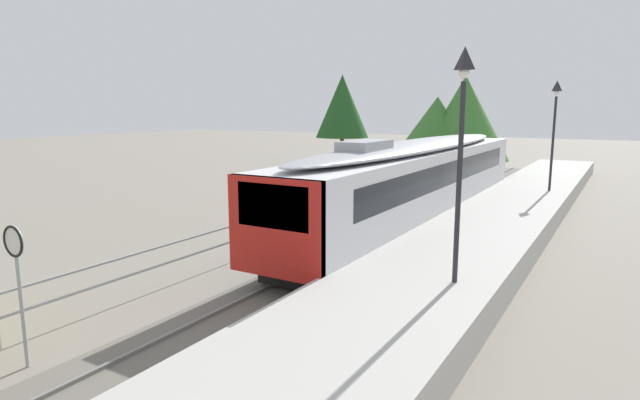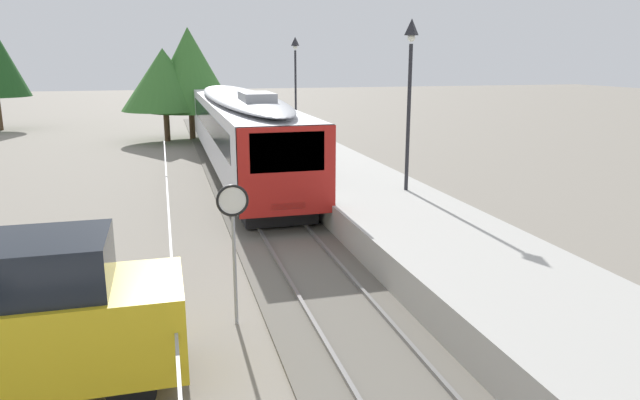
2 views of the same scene
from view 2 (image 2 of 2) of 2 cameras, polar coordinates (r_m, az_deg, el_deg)
name	(u,v)px [view 2 (image 2 of 2)]	position (r m, az deg, el deg)	size (l,w,h in m)	color
ground_plane	(177,205)	(21.29, -13.85, -0.44)	(160.00, 160.00, 0.00)	gray
track_rails	(260,199)	(21.53, -5.87, 0.14)	(3.20, 60.00, 0.14)	#6B665B
commuter_train	(240,125)	(26.38, -7.88, 7.26)	(2.82, 20.85, 3.74)	silver
station_platform	(345,183)	(22.17, 2.42, 1.70)	(3.90, 60.00, 0.90)	#B7B5AD
platform_lamp_mid_platform	(410,73)	(18.68, 8.83, 12.21)	(0.34, 0.34, 5.35)	#232328
platform_lamp_far_end	(295,66)	(34.11, -2.43, 12.98)	(0.34, 0.34, 5.35)	#232328
speed_limit_sign	(233,220)	(11.01, -8.52, -1.94)	(0.61, 0.10, 2.81)	#9EA0A5
carpark_fence	(173,284)	(11.46, -14.20, -8.00)	(0.06, 36.06, 1.25)	#9EA0A5
parked_van_yellow	(10,319)	(9.97, -28.10, -10.23)	(4.91, 1.97, 2.51)	gold
tree_behind_carpark	(189,70)	(38.13, -12.70, 12.34)	(5.56, 5.56, 6.94)	brown
tree_behind_station_far	(164,80)	(37.64, -15.05, 11.34)	(5.29, 5.29, 5.67)	brown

